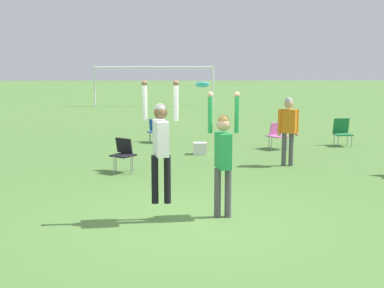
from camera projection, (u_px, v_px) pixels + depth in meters
name	position (u px, v px, depth m)	size (l,w,h in m)	color
ground_plane	(192.00, 222.00, 9.27)	(120.00, 120.00, 0.00)	#56843D
person_jumping	(161.00, 139.00, 9.08)	(0.63, 0.51, 2.12)	black
person_defending	(223.00, 151.00, 9.39)	(0.57, 0.45, 2.24)	#4C4C51
frisbee	(202.00, 85.00, 9.09)	(0.23, 0.22, 0.10)	#2D9EDB
camping_chair_1	(278.00, 133.00, 16.75)	(0.78, 0.85, 0.82)	gray
camping_chair_2	(156.00, 129.00, 18.08)	(0.59, 0.63, 0.77)	gray
camping_chair_3	(342.00, 131.00, 17.37)	(0.55, 0.59, 0.88)	gray
camping_chair_4	(124.00, 152.00, 13.31)	(0.68, 0.75, 0.84)	gray
person_spectator_near	(288.00, 124.00, 13.98)	(0.57, 0.38, 1.81)	#4C4C51
cooler_box	(200.00, 148.00, 15.83)	(0.40, 0.34, 0.35)	white
soccer_goal	(154.00, 75.00, 31.46)	(7.10, 0.10, 2.35)	white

